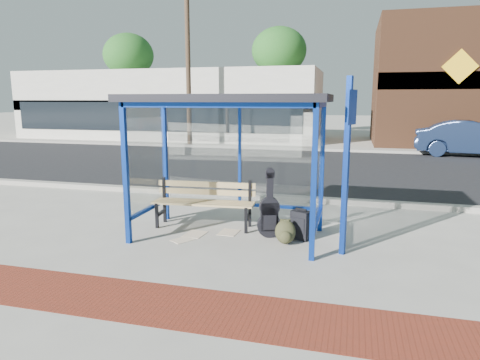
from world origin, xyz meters
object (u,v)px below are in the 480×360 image
(bench, at_px, (204,200))
(parked_car, at_px, (473,139))
(guitar_bag, at_px, (269,214))
(suitcase, at_px, (301,225))
(backpack, at_px, (285,232))

(bench, distance_m, parked_car, 14.39)
(guitar_bag, bearing_deg, bench, 146.94)
(bench, xyz_separation_m, suitcase, (1.83, -0.31, -0.25))
(guitar_bag, height_order, suitcase, guitar_bag)
(parked_car, bearing_deg, suitcase, 162.45)
(suitcase, bearing_deg, guitar_bag, -157.02)
(guitar_bag, height_order, backpack, guitar_bag)
(guitar_bag, relative_size, suitcase, 2.10)
(bench, xyz_separation_m, parked_car, (7.40, 12.33, 0.24))
(suitcase, xyz_separation_m, backpack, (-0.21, -0.28, -0.06))
(bench, distance_m, suitcase, 1.87)
(guitar_bag, xyz_separation_m, backpack, (0.32, -0.28, -0.22))
(guitar_bag, distance_m, suitcase, 0.56)
(backpack, xyz_separation_m, parked_car, (5.79, 12.92, 0.55))
(guitar_bag, relative_size, parked_car, 0.25)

